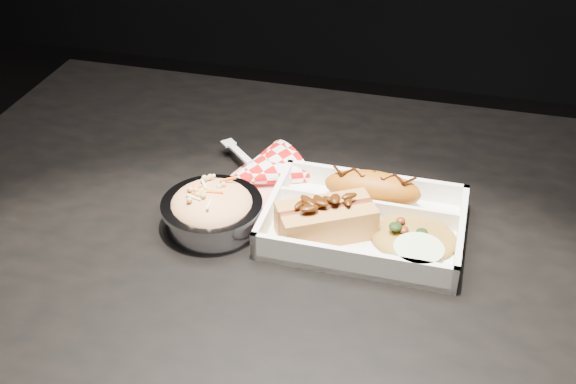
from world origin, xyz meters
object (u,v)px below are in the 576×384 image
(hotdog, at_px, (326,217))
(dining_table, at_px, (330,283))
(foil_coleslaw_cup, at_px, (212,209))
(napkin_fork, at_px, (258,173))
(food_tray, at_px, (364,225))
(fried_pastry, at_px, (372,189))

(hotdog, bearing_deg, dining_table, 41.96)
(foil_coleslaw_cup, xyz_separation_m, napkin_fork, (0.03, 0.11, -0.01))
(food_tray, height_order, fried_pastry, fried_pastry)
(fried_pastry, relative_size, napkin_fork, 0.85)
(dining_table, xyz_separation_m, foil_coleslaw_cup, (-0.15, -0.03, 0.12))
(dining_table, distance_m, food_tray, 0.11)
(fried_pastry, xyz_separation_m, foil_coleslaw_cup, (-0.19, -0.10, -0.00))
(hotdog, xyz_separation_m, foil_coleslaw_cup, (-0.15, -0.01, -0.00))
(foil_coleslaw_cup, bearing_deg, napkin_fork, 76.68)
(fried_pastry, distance_m, foil_coleslaw_cup, 0.21)
(foil_coleslaw_cup, bearing_deg, fried_pastry, 26.46)
(dining_table, relative_size, napkin_fork, 7.80)
(food_tray, bearing_deg, hotdog, -149.23)
(dining_table, distance_m, foil_coleslaw_cup, 0.20)
(food_tray, distance_m, foil_coleslaw_cup, 0.20)
(hotdog, distance_m, foil_coleslaw_cup, 0.15)
(foil_coleslaw_cup, bearing_deg, dining_table, 12.01)
(foil_coleslaw_cup, relative_size, napkin_fork, 0.85)
(hotdog, height_order, foil_coleslaw_cup, hotdog)
(food_tray, height_order, napkin_fork, napkin_fork)
(dining_table, distance_m, fried_pastry, 0.14)
(napkin_fork, bearing_deg, foil_coleslaw_cup, -59.67)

